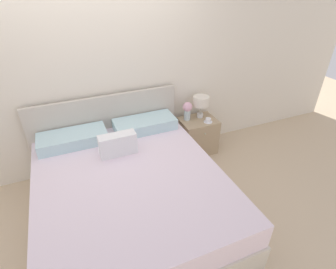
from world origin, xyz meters
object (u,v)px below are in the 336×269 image
at_px(nightstand, 197,135).
at_px(table_lamp, 201,102).
at_px(bed, 129,191).
at_px(teacup, 208,120).
at_px(flower_vase, 188,110).

relative_size(nightstand, table_lamp, 1.63).
relative_size(bed, table_lamp, 6.64).
xyz_separation_m(nightstand, teacup, (0.09, -0.11, 0.29)).
height_order(bed, teacup, bed).
bearing_deg(flower_vase, bed, -142.35).
height_order(flower_vase, teacup, flower_vase).
xyz_separation_m(bed, table_lamp, (1.32, 0.85, 0.46)).
relative_size(bed, nightstand, 4.08).
bearing_deg(bed, teacup, 26.58).
relative_size(nightstand, teacup, 4.28).
xyz_separation_m(bed, nightstand, (1.26, 0.78, -0.05)).
bearing_deg(nightstand, flower_vase, 151.18).
bearing_deg(teacup, flower_vase, 142.21).
bearing_deg(flower_vase, table_lamp, -2.74).
xyz_separation_m(flower_vase, teacup, (0.24, -0.18, -0.13)).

